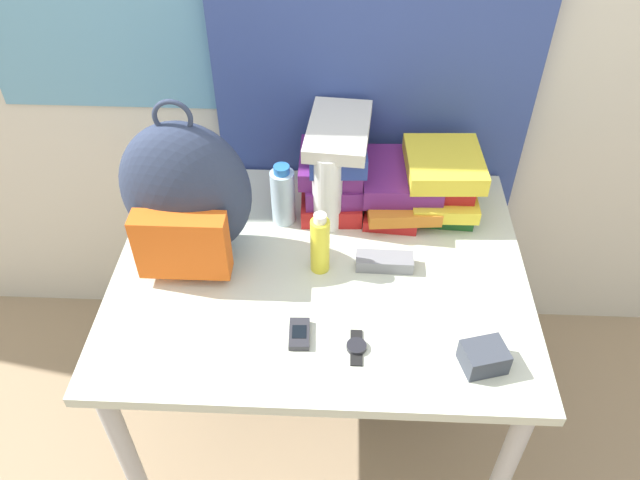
% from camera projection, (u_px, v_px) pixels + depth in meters
% --- Properties ---
extents(desk, '(1.08, 0.85, 0.72)m').
position_uv_depth(desk, '(320.00, 290.00, 1.71)').
color(desk, beige).
rests_on(desk, ground_plane).
extents(backpack, '(0.33, 0.24, 0.46)m').
position_uv_depth(backpack, '(186.00, 197.00, 1.56)').
color(backpack, '#2D3851').
rests_on(backpack, desk).
extents(book_stack_left, '(0.22, 0.29, 0.26)m').
position_uv_depth(book_stack_left, '(335.00, 166.00, 1.76)').
color(book_stack_left, red).
rests_on(book_stack_left, desk).
extents(book_stack_center, '(0.23, 0.29, 0.13)m').
position_uv_depth(book_stack_center, '(398.00, 186.00, 1.80)').
color(book_stack_center, red).
rests_on(book_stack_center, desk).
extents(book_stack_right, '(0.22, 0.26, 0.18)m').
position_uv_depth(book_stack_right, '(442.00, 180.00, 1.78)').
color(book_stack_right, '#1E5623').
rests_on(book_stack_right, desk).
extents(water_bottle, '(0.07, 0.07, 0.19)m').
position_uv_depth(water_bottle, '(283.00, 196.00, 1.73)').
color(water_bottle, silver).
rests_on(water_bottle, desk).
extents(sports_bottle, '(0.08, 0.08, 0.26)m').
position_uv_depth(sports_bottle, '(327.00, 189.00, 1.69)').
color(sports_bottle, white).
rests_on(sports_bottle, desk).
extents(sunscreen_bottle, '(0.05, 0.05, 0.18)m').
position_uv_depth(sunscreen_bottle, '(318.00, 244.00, 1.59)').
color(sunscreen_bottle, yellow).
rests_on(sunscreen_bottle, desk).
extents(cell_phone, '(0.05, 0.09, 0.02)m').
position_uv_depth(cell_phone, '(299.00, 334.00, 1.48)').
color(cell_phone, '#2D2D33').
rests_on(cell_phone, desk).
extents(sunglasses_case, '(0.15, 0.06, 0.04)m').
position_uv_depth(sunglasses_case, '(384.00, 262.00, 1.64)').
color(sunglasses_case, gray).
rests_on(sunglasses_case, desk).
extents(camera_pouch, '(0.11, 0.10, 0.06)m').
position_uv_depth(camera_pouch, '(484.00, 357.00, 1.40)').
color(camera_pouch, '#383D47').
rests_on(camera_pouch, desk).
extents(wristwatch, '(0.05, 0.10, 0.01)m').
position_uv_depth(wristwatch, '(356.00, 347.00, 1.45)').
color(wristwatch, black).
rests_on(wristwatch, desk).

